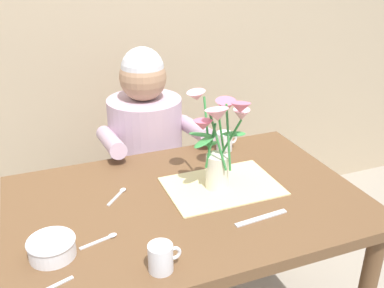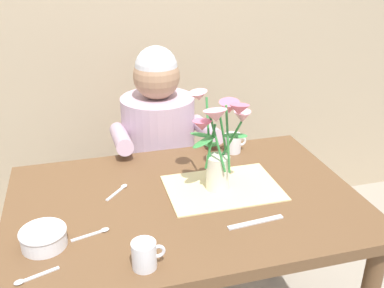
{
  "view_description": "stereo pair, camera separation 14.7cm",
  "coord_description": "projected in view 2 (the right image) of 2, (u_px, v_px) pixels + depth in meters",
  "views": [
    {
      "loc": [
        -0.46,
        -1.21,
        1.54
      ],
      "look_at": [
        0.04,
        0.05,
        0.92
      ],
      "focal_mm": 40.97,
      "sensor_mm": 36.0,
      "label": 1
    },
    {
      "loc": [
        -0.32,
        -1.25,
        1.54
      ],
      "look_at": [
        0.04,
        0.05,
        0.92
      ],
      "focal_mm": 40.97,
      "sensor_mm": 36.0,
      "label": 2
    }
  ],
  "objects": [
    {
      "name": "wood_panel_backdrop",
      "position": [
        133.0,
        6.0,
        2.21
      ],
      "size": [
        4.0,
        0.1,
        2.5
      ],
      "primitive_type": "cube",
      "color": "tan",
      "rests_on": "ground_plane"
    },
    {
      "name": "dining_table",
      "position": [
        185.0,
        222.0,
        1.55
      ],
      "size": [
        1.2,
        0.8,
        0.74
      ],
      "color": "brown",
      "rests_on": "ground_plane"
    },
    {
      "name": "seated_person",
      "position": [
        160.0,
        164.0,
        2.13
      ],
      "size": [
        0.45,
        0.47,
        1.14
      ],
      "rotation": [
        0.0,
        0.0,
        0.06
      ],
      "color": "#4C4C56",
      "rests_on": "ground_plane"
    },
    {
      "name": "striped_placemat",
      "position": [
        223.0,
        188.0,
        1.57
      ],
      "size": [
        0.4,
        0.28,
        0.0
      ],
      "primitive_type": "cube",
      "color": "beige",
      "rests_on": "dining_table"
    },
    {
      "name": "flower_vase",
      "position": [
        219.0,
        141.0,
        1.49
      ],
      "size": [
        0.22,
        0.27,
        0.35
      ],
      "color": "silver",
      "rests_on": "dining_table"
    },
    {
      "name": "ceramic_bowl",
      "position": [
        43.0,
        237.0,
        1.26
      ],
      "size": [
        0.14,
        0.14,
        0.06
      ],
      "color": "white",
      "rests_on": "dining_table"
    },
    {
      "name": "dinner_knife",
      "position": [
        256.0,
        222.0,
        1.38
      ],
      "size": [
        0.19,
        0.03,
        0.0
      ],
      "primitive_type": "cube",
      "rotation": [
        0.0,
        0.0,
        0.09
      ],
      "color": "silver",
      "rests_on": "dining_table"
    },
    {
      "name": "coffee_cup",
      "position": [
        145.0,
        255.0,
        1.18
      ],
      "size": [
        0.09,
        0.07,
        0.08
      ],
      "color": "silver",
      "rests_on": "dining_table"
    },
    {
      "name": "ceramic_mug",
      "position": [
        233.0,
        143.0,
        1.83
      ],
      "size": [
        0.09,
        0.07,
        0.08
      ],
      "color": "silver",
      "rests_on": "dining_table"
    },
    {
      "name": "spoon_0",
      "position": [
        97.0,
        233.0,
        1.33
      ],
      "size": [
        0.12,
        0.05,
        0.01
      ],
      "color": "silver",
      "rests_on": "dining_table"
    },
    {
      "name": "spoon_1",
      "position": [
        29.0,
        279.0,
        1.15
      ],
      "size": [
        0.12,
        0.05,
        0.01
      ],
      "color": "silver",
      "rests_on": "dining_table"
    },
    {
      "name": "spoon_2",
      "position": [
        120.0,
        190.0,
        1.56
      ],
      "size": [
        0.09,
        0.1,
        0.01
      ],
      "color": "silver",
      "rests_on": "dining_table"
    }
  ]
}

